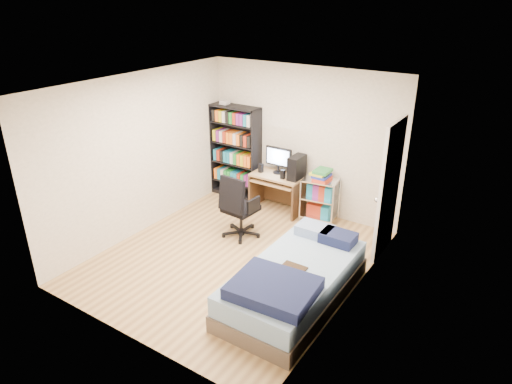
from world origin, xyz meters
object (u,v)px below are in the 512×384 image
Objects in this scene: computer_desk at (283,179)px; office_chair at (239,217)px; bed at (294,282)px; media_shelf at (235,151)px.

computer_desk reaches higher than office_chair.
office_chair is at bearing 147.08° from bed.
media_shelf is 1.72× the size of office_chair.
bed is at bearing -42.19° from media_shelf.
bed is at bearing -56.91° from computer_desk.
computer_desk is at bearing 88.70° from office_chair.
media_shelf is at bearing 174.19° from computer_desk.
media_shelf reaches higher than computer_desk.
bed is (1.39, -2.14, -0.34)m from computer_desk.
computer_desk is 0.52× the size of bed.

